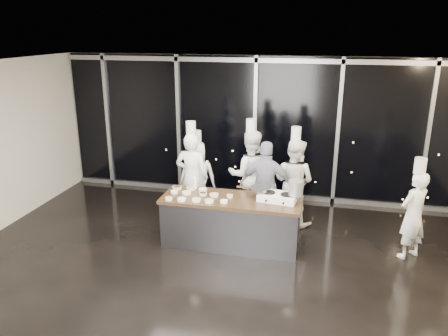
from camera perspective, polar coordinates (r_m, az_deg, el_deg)
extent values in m
plane|color=black|center=(7.30, -0.64, -13.13)|extent=(9.00, 9.00, 0.00)
cube|color=beige|center=(9.93, 4.17, 5.25)|extent=(9.00, 0.02, 3.20)
cube|color=beige|center=(3.69, -14.57, -18.72)|extent=(9.00, 0.02, 3.20)
cube|color=white|center=(6.29, -0.74, 12.74)|extent=(9.00, 7.00, 0.02)
cube|color=black|center=(9.88, 4.12, 5.18)|extent=(8.90, 0.04, 3.18)
cube|color=gray|center=(9.61, 4.27, 13.87)|extent=(8.90, 0.08, 0.10)
cube|color=gray|center=(10.28, 3.88, -3.34)|extent=(8.90, 0.08, 0.10)
cube|color=gray|center=(10.97, -14.92, 5.91)|extent=(0.08, 0.08, 3.20)
cube|color=gray|center=(10.26, -5.95, 5.61)|extent=(0.08, 0.08, 3.20)
cube|color=gray|center=(9.83, 4.07, 5.12)|extent=(0.08, 0.08, 3.20)
cube|color=gray|center=(9.72, 14.63, 4.43)|extent=(0.08, 0.08, 3.20)
cube|color=gray|center=(9.93, 25.06, 3.60)|extent=(0.08, 0.08, 3.20)
cube|color=#3D3D43|center=(7.88, 0.92, -7.22)|extent=(2.40, 0.80, 0.84)
cube|color=#402D1B|center=(7.70, 0.94, -4.19)|extent=(2.46, 0.86, 0.06)
cube|color=white|center=(7.64, 7.03, -3.79)|extent=(0.70, 0.49, 0.12)
cylinder|color=black|center=(7.65, 5.89, -3.16)|extent=(0.25, 0.25, 0.02)
cylinder|color=black|center=(7.58, 8.22, -3.45)|extent=(0.25, 0.25, 0.02)
cylinder|color=black|center=(7.49, 5.51, -4.28)|extent=(0.04, 0.02, 0.04)
cylinder|color=black|center=(7.42, 7.75, -4.57)|extent=(0.04, 0.02, 0.04)
cylinder|color=slate|center=(7.69, 4.74, -2.71)|extent=(0.38, 0.38, 0.06)
cube|color=#4C2B14|center=(7.77, 2.66, -2.41)|extent=(0.25, 0.06, 0.02)
cylinder|color=#ABABAD|center=(7.52, 9.37, -2.56)|extent=(0.29, 0.29, 0.25)
cylinder|color=white|center=(7.68, -7.23, -3.99)|extent=(0.13, 0.13, 0.04)
cylinder|color=gold|center=(7.67, -7.24, -3.87)|extent=(0.10, 0.10, 0.01)
cylinder|color=white|center=(7.97, -6.52, -3.13)|extent=(0.13, 0.13, 0.04)
cylinder|color=beige|center=(7.96, -6.53, -3.02)|extent=(0.11, 0.11, 0.01)
cylinder|color=white|center=(8.17, -6.14, -2.57)|extent=(0.17, 0.17, 0.04)
cylinder|color=black|center=(8.17, -6.14, -2.46)|extent=(0.14, 0.14, 0.01)
cylinder|color=white|center=(7.62, -5.57, -4.11)|extent=(0.15, 0.15, 0.04)
cylinder|color=silver|center=(7.61, -5.57, -3.99)|extent=(0.13, 0.13, 0.01)
cylinder|color=white|center=(7.90, -4.90, -3.25)|extent=(0.17, 0.17, 0.04)
cylinder|color=tan|center=(7.90, -4.90, -3.14)|extent=(0.14, 0.14, 0.01)
cylinder|color=white|center=(8.11, -4.34, -2.68)|extent=(0.16, 0.16, 0.04)
cylinder|color=#9F894F|center=(8.10, -4.34, -2.57)|extent=(0.13, 0.13, 0.01)
cylinder|color=white|center=(7.58, -3.64, -4.18)|extent=(0.16, 0.16, 0.04)
cylinder|color=#EAAB60|center=(7.57, -3.64, -4.07)|extent=(0.13, 0.13, 0.01)
cylinder|color=white|center=(7.83, -2.77, -3.40)|extent=(0.14, 0.14, 0.04)
cylinder|color=black|center=(7.83, -2.77, -3.29)|extent=(0.11, 0.11, 0.01)
cylinder|color=white|center=(8.03, -2.78, -2.86)|extent=(0.15, 0.15, 0.04)
cylinder|color=white|center=(8.02, -2.79, -2.75)|extent=(0.13, 0.13, 0.01)
cylinder|color=white|center=(7.51, -1.95, -4.34)|extent=(0.16, 0.16, 0.04)
cylinder|color=tan|center=(7.51, -1.95, -4.23)|extent=(0.13, 0.13, 0.01)
cylinder|color=white|center=(7.78, -1.30, -3.54)|extent=(0.15, 0.15, 0.04)
cylinder|color=tan|center=(7.77, -1.31, -3.43)|extent=(0.13, 0.13, 0.01)
cylinder|color=white|center=(7.50, -0.01, -4.39)|extent=(0.13, 0.13, 0.04)
cylinder|color=beige|center=(7.49, -0.01, -4.28)|extent=(0.11, 0.11, 0.01)
cylinder|color=white|center=(7.74, 0.78, -3.66)|extent=(0.11, 0.11, 0.04)
cylinder|color=olive|center=(7.73, 0.78, -3.54)|extent=(0.09, 0.09, 0.01)
cylinder|color=white|center=(8.14, -3.80, -1.98)|extent=(0.07, 0.07, 0.20)
cone|color=white|center=(8.10, -3.82, -1.07)|extent=(0.06, 0.06, 0.07)
imported|color=white|center=(8.77, -4.20, -1.19)|extent=(0.67, 0.44, 1.81)
cylinder|color=white|center=(8.49, -4.35, 5.24)|extent=(0.19, 0.19, 0.26)
imported|color=white|center=(9.04, -3.49, -1.39)|extent=(0.89, 0.72, 1.57)
cylinder|color=white|center=(8.79, -3.60, 4.06)|extent=(0.24, 0.24, 0.26)
imported|color=white|center=(8.87, 3.41, -0.86)|extent=(1.04, 0.89, 1.84)
cylinder|color=white|center=(8.60, 3.53, 5.57)|extent=(0.23, 0.23, 0.26)
imported|color=#16183D|center=(8.39, 5.53, -2.36)|extent=(1.04, 0.45, 1.75)
imported|color=white|center=(8.71, 9.08, -1.75)|extent=(1.04, 0.94, 1.74)
cylinder|color=white|center=(8.44, 9.40, 4.46)|extent=(0.25, 0.25, 0.26)
imported|color=white|center=(8.00, 23.46, -5.69)|extent=(0.67, 0.64, 1.54)
cylinder|color=white|center=(7.71, 24.25, 0.26)|extent=(0.27, 0.27, 0.26)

